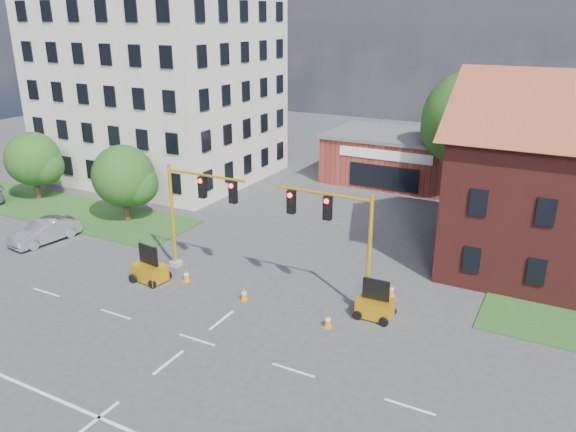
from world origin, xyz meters
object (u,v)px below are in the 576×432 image
object	(u,v)px
trailer_west	(150,270)
trailer_east	(375,306)
pickup_white	(542,267)
signal_mast_west	(195,208)
signal_mast_east	(338,235)

from	to	relation	value
trailer_west	trailer_east	xyz separation A→B (m)	(12.48, 2.07, -0.03)
trailer_east	pickup_white	xyz separation A→B (m)	(6.80, 8.59, 0.07)
signal_mast_west	pickup_white	distance (m)	19.82
signal_mast_east	signal_mast_west	bearing A→B (deg)	180.00
trailer_west	signal_mast_east	bearing A→B (deg)	20.43
signal_mast_east	pickup_white	distance (m)	12.69
signal_mast_west	trailer_west	distance (m)	4.31
signal_mast_east	trailer_east	distance (m)	3.95
signal_mast_west	signal_mast_east	size ratio (longest dim) A/B	1.00
signal_mast_east	trailer_west	distance (m)	11.07
trailer_west	pickup_white	world-z (taller)	trailer_west
trailer_west	pickup_white	bearing A→B (deg)	36.89
signal_mast_west	trailer_west	size ratio (longest dim) A/B	3.01
pickup_white	signal_mast_east	bearing A→B (deg)	118.26
trailer_east	signal_mast_west	bearing A→B (deg)	177.41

